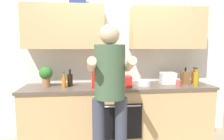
# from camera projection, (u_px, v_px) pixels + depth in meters

# --- Properties ---
(back_wall_unit) EXTENTS (4.00, 0.38, 2.50)m
(back_wall_unit) POSITION_uv_depth(u_px,v_px,m) (116.00, 46.00, 3.15)
(back_wall_unit) COLOR silver
(back_wall_unit) RESTS_ON ground
(counter) EXTENTS (2.84, 0.67, 0.90)m
(counter) POSITION_uv_depth(u_px,v_px,m) (119.00, 114.00, 3.00)
(counter) COLOR tan
(counter) RESTS_ON ground
(person_standing) EXTENTS (0.49, 0.45, 1.73)m
(person_standing) POSITION_uv_depth(u_px,v_px,m) (110.00, 88.00, 2.17)
(person_standing) COLOR #383D4C
(person_standing) RESTS_ON ground
(bottle_water) EXTENTS (0.08, 0.08, 0.22)m
(bottle_water) POSITION_uv_depth(u_px,v_px,m) (111.00, 78.00, 3.05)
(bottle_water) COLOR silver
(bottle_water) RESTS_ON counter
(bottle_juice) EXTENTS (0.06, 0.06, 0.22)m
(bottle_juice) POSITION_uv_depth(u_px,v_px,m) (64.00, 82.00, 2.78)
(bottle_juice) COLOR orange
(bottle_juice) RESTS_ON counter
(bottle_vinegar) EXTENTS (0.07, 0.07, 0.26)m
(bottle_vinegar) POSITION_uv_depth(u_px,v_px,m) (194.00, 77.00, 3.14)
(bottle_vinegar) COLOR brown
(bottle_vinegar) RESTS_ON counter
(bottle_syrup) EXTENTS (0.06, 0.06, 0.34)m
(bottle_syrup) POSITION_uv_depth(u_px,v_px,m) (109.00, 78.00, 2.80)
(bottle_syrup) COLOR #8C4C14
(bottle_syrup) RESTS_ON counter
(bottle_soda) EXTENTS (0.05, 0.05, 0.29)m
(bottle_soda) POSITION_uv_depth(u_px,v_px,m) (120.00, 75.00, 3.13)
(bottle_soda) COLOR #198C33
(bottle_soda) RESTS_ON counter
(bottle_soy) EXTENTS (0.08, 0.08, 0.25)m
(bottle_soy) POSITION_uv_depth(u_px,v_px,m) (70.00, 80.00, 2.89)
(bottle_soy) COLOR black
(bottle_soy) RESTS_ON counter
(bottle_hotsauce) EXTENTS (0.06, 0.06, 0.32)m
(bottle_hotsauce) POSITION_uv_depth(u_px,v_px,m) (94.00, 78.00, 2.71)
(bottle_hotsauce) COLOR red
(bottle_hotsauce) RESTS_ON counter
(bottle_oil) EXTENTS (0.08, 0.08, 0.27)m
(bottle_oil) POSITION_uv_depth(u_px,v_px,m) (196.00, 79.00, 2.90)
(bottle_oil) COLOR olive
(bottle_oil) RESTS_ON counter
(cup_ceramic) EXTENTS (0.07, 0.07, 0.10)m
(cup_ceramic) POSITION_uv_depth(u_px,v_px,m) (178.00, 83.00, 2.87)
(cup_ceramic) COLOR #BF4C47
(cup_ceramic) RESTS_ON counter
(mixing_bowl) EXTENTS (0.22, 0.22, 0.08)m
(mixing_bowl) POSITION_uv_depth(u_px,v_px,m) (144.00, 83.00, 2.94)
(mixing_bowl) COLOR silver
(mixing_bowl) RESTS_ON counter
(knife_block) EXTENTS (0.10, 0.14, 0.26)m
(knife_block) POSITION_uv_depth(u_px,v_px,m) (185.00, 78.00, 3.06)
(knife_block) COLOR brown
(knife_block) RESTS_ON counter
(potted_herb) EXTENTS (0.19, 0.19, 0.30)m
(potted_herb) POSITION_uv_depth(u_px,v_px,m) (46.00, 75.00, 2.85)
(potted_herb) COLOR #9E6647
(potted_herb) RESTS_ON counter
(grocery_bag_produce) EXTENTS (0.24, 0.21, 0.18)m
(grocery_bag_produce) POSITION_uv_depth(u_px,v_px,m) (168.00, 78.00, 3.10)
(grocery_bag_produce) COLOR silver
(grocery_bag_produce) RESTS_ON counter
(grocery_bag_bread) EXTENTS (0.22, 0.25, 0.16)m
(grocery_bag_bread) POSITION_uv_depth(u_px,v_px,m) (99.00, 80.00, 2.95)
(grocery_bag_bread) COLOR tan
(grocery_bag_bread) RESTS_ON counter
(grocery_bag_crisps) EXTENTS (0.26, 0.23, 0.16)m
(grocery_bag_crisps) POSITION_uv_depth(u_px,v_px,m) (123.00, 81.00, 2.87)
(grocery_bag_crisps) COLOR red
(grocery_bag_crisps) RESTS_ON counter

